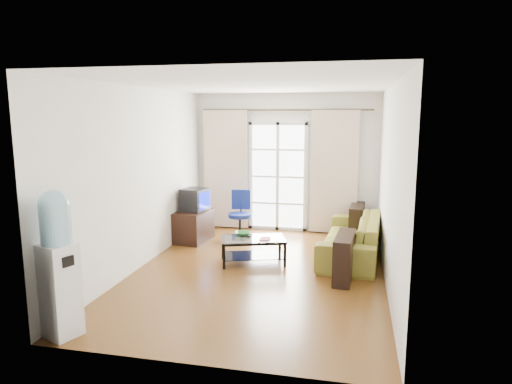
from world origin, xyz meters
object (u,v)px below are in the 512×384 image
Objects in this scene: sofa at (351,237)px; water_cooler at (58,261)px; coffee_table at (253,247)px; task_chair at (240,224)px; crt_tv at (194,199)px; tv_stand at (193,226)px.

water_cooler is at bearing -35.85° from sofa.
coffee_table is 1.47m from task_chair.
task_chair is (-0.55, 1.36, 0.01)m from coffee_table.
crt_tv reaches higher than sofa.
crt_tv is 0.98m from task_chair.
coffee_table is at bearing 83.21° from water_cooler.
tv_stand is 1.47× the size of crt_tv.
coffee_table is 1.23× the size of task_chair.
task_chair reaches higher than coffee_table.
sofa is 1.47× the size of water_cooler.
task_chair reaches higher than sofa.
crt_tv is at bearing 141.77° from coffee_table.
crt_tv is 0.58× the size of task_chair.
task_chair is 4.23m from water_cooler.
crt_tv is (-2.83, 0.36, 0.44)m from sofa.
tv_stand is at bearing -81.15° from crt_tv.
coffee_table is at bearing -25.08° from crt_tv.
sofa is 1.65m from coffee_table.
coffee_table is 1.45× the size of tv_stand.
sofa is 4.36× the size of crt_tv.
sofa is 4.54m from water_cooler.
sofa is at bearing 0.52° from tv_stand.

